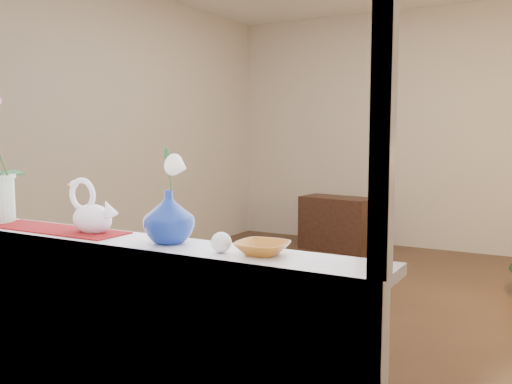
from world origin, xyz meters
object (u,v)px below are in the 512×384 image
at_px(blue_vase, 169,213).
at_px(amber_dish, 262,249).
at_px(swan, 92,208).
at_px(side_table, 337,224).
at_px(paperweight, 221,242).

distance_m(blue_vase, amber_dish, 0.42).
distance_m(swan, amber_dish, 0.81).
relative_size(blue_vase, side_table, 0.29).
xyz_separation_m(amber_dish, side_table, (-1.39, 4.29, -0.64)).
relative_size(blue_vase, amber_dish, 1.50).
bearing_deg(blue_vase, amber_dish, -0.33).
height_order(blue_vase, side_table, blue_vase).
relative_size(paperweight, amber_dish, 0.47).
bearing_deg(swan, paperweight, 4.80).
distance_m(blue_vase, paperweight, 0.28).
bearing_deg(amber_dish, swan, 179.51).
xyz_separation_m(swan, side_table, (-0.58, 4.28, -0.73)).
bearing_deg(swan, side_table, 106.93).
distance_m(swan, paperweight, 0.67).
xyz_separation_m(blue_vase, amber_dish, (0.41, -0.00, -0.10)).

